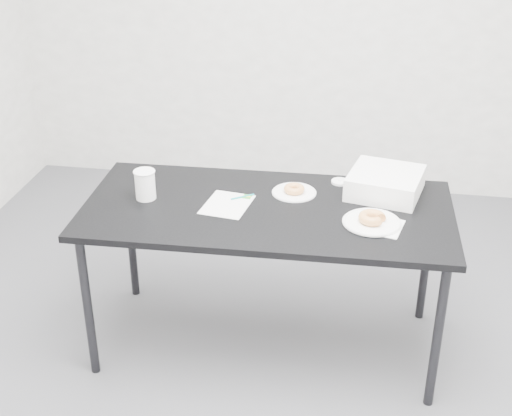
% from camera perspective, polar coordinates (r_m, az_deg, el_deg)
% --- Properties ---
extents(floor, '(4.00, 4.00, 0.00)m').
position_cam_1_polar(floor, '(3.65, -0.17, -11.36)').
color(floor, '#505156').
rests_on(floor, ground).
extents(table, '(1.72, 0.84, 0.78)m').
position_cam_1_polar(table, '(3.31, 0.91, -0.84)').
color(table, black).
rests_on(table, floor).
extents(scorecard, '(0.24, 0.28, 0.00)m').
position_cam_1_polar(scorecard, '(3.31, -2.33, 0.28)').
color(scorecard, white).
rests_on(scorecard, table).
extents(logo_patch, '(0.05, 0.05, 0.00)m').
position_cam_1_polar(logo_patch, '(3.38, -0.72, 0.92)').
color(logo_patch, green).
rests_on(logo_patch, scorecard).
extents(pen, '(0.10, 0.07, 0.01)m').
position_cam_1_polar(pen, '(3.37, -1.09, 0.91)').
color(pen, '#0C8288').
rests_on(pen, scorecard).
extents(napkin, '(0.22, 0.22, 0.00)m').
position_cam_1_polar(napkin, '(3.17, 9.96, -1.44)').
color(napkin, white).
rests_on(napkin, table).
extents(plate_near, '(0.26, 0.26, 0.01)m').
position_cam_1_polar(plate_near, '(3.18, 9.24, -1.14)').
color(plate_near, white).
rests_on(plate_near, napkin).
extents(donut_near, '(0.16, 0.16, 0.04)m').
position_cam_1_polar(donut_near, '(3.17, 9.27, -0.76)').
color(donut_near, '#C2753D').
rests_on(donut_near, plate_near).
extents(plate_far, '(0.21, 0.21, 0.01)m').
position_cam_1_polar(plate_far, '(3.42, 3.07, 1.24)').
color(plate_far, white).
rests_on(plate_far, table).
extents(donut_far, '(0.10, 0.10, 0.03)m').
position_cam_1_polar(donut_far, '(3.41, 3.08, 1.54)').
color(donut_far, '#C2753D').
rests_on(donut_far, plate_far).
extents(coffee_cup, '(0.09, 0.09, 0.14)m').
position_cam_1_polar(coffee_cup, '(3.38, -8.86, 1.87)').
color(coffee_cup, white).
rests_on(coffee_cup, table).
extents(cup_lid, '(0.08, 0.08, 0.01)m').
position_cam_1_polar(cup_lid, '(3.54, 6.73, 2.10)').
color(cup_lid, white).
rests_on(cup_lid, table).
extents(bakery_box, '(0.39, 0.39, 0.11)m').
position_cam_1_polar(bakery_box, '(3.45, 10.31, 1.99)').
color(bakery_box, white).
rests_on(bakery_box, table).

